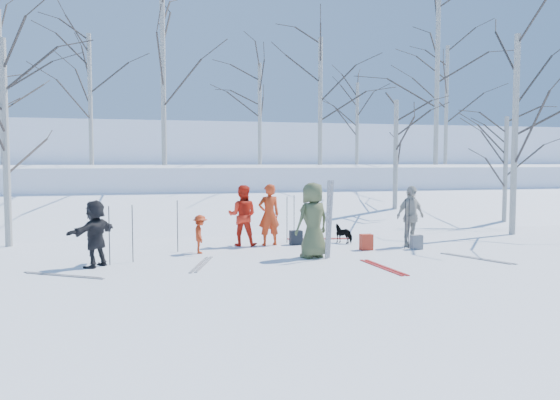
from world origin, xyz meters
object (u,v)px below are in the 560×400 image
object	(u,v)px
skier_redor_behind	(242,215)
backpack_dark	(296,238)
skier_red_seated	(200,234)
skier_cream_east	(410,216)
skier_grey_west	(95,234)
dog	(344,234)
skier_red_north	(269,215)
backpack_grey	(416,242)
backpack_red	(366,242)
skier_olive_center	(313,220)

from	to	relation	value
skier_redor_behind	backpack_dark	world-z (taller)	skier_redor_behind
skier_red_seated	skier_cream_east	world-z (taller)	skier_cream_east
skier_grey_west	dog	bearing A→B (deg)	144.50
skier_red_north	backpack_dark	distance (m)	1.01
skier_red_seated	backpack_grey	world-z (taller)	skier_red_seated
backpack_red	skier_grey_west	bearing A→B (deg)	-173.92
skier_red_seated	backpack_grey	size ratio (longest dim) A/B	2.60
skier_olive_center	skier_red_north	size ratio (longest dim) A/B	1.07
skier_olive_center	dog	distance (m)	2.73
skier_grey_west	backpack_red	size ratio (longest dim) A/B	3.55
skier_cream_east	backpack_grey	bearing A→B (deg)	-116.66
skier_red_north	skier_cream_east	bearing A→B (deg)	155.50
skier_red_seated	skier_grey_west	bearing A→B (deg)	121.05
backpack_red	skier_cream_east	bearing A→B (deg)	10.23
skier_grey_west	dog	xyz separation A→B (m)	(6.64, 2.06, -0.48)
skier_red_seated	backpack_dark	distance (m)	2.90
skier_olive_center	backpack_dark	world-z (taller)	skier_olive_center
backpack_red	backpack_grey	size ratio (longest dim) A/B	1.11
skier_red_north	backpack_grey	bearing A→B (deg)	148.78
skier_red_seated	backpack_red	world-z (taller)	skier_red_seated
skier_red_seated	skier_cream_east	distance (m)	5.75
skier_cream_east	skier_redor_behind	bearing A→B (deg)	144.70
skier_red_seated	skier_grey_west	xyz separation A→B (m)	(-2.43, -1.24, 0.25)
skier_cream_east	dog	size ratio (longest dim) A/B	2.64
skier_olive_center	skier_cream_east	bearing A→B (deg)	178.39
dog	backpack_red	world-z (taller)	dog
skier_grey_west	backpack_red	distance (m)	6.82
skier_grey_west	dog	size ratio (longest dim) A/B	2.35
skier_olive_center	backpack_grey	world-z (taller)	skier_olive_center
skier_redor_behind	backpack_grey	size ratio (longest dim) A/B	4.45
skier_red_north	skier_redor_behind	distance (m)	0.74
backpack_grey	skier_cream_east	bearing A→B (deg)	82.62
backpack_grey	backpack_dark	distance (m)	3.30
skier_redor_behind	skier_grey_west	distance (m)	4.34
skier_red_seated	skier_red_north	bearing A→B (deg)	-61.99
backpack_red	skier_red_north	bearing A→B (deg)	148.62
backpack_grey	backpack_dark	world-z (taller)	backpack_dark
skier_olive_center	dog	xyz separation A→B (m)	(1.61, 2.12, -0.65)
skier_grey_west	backpack_dark	world-z (taller)	skier_grey_west
skier_grey_west	backpack_grey	xyz separation A→B (m)	(8.10, 0.50, -0.56)
skier_red_north	skier_redor_behind	bearing A→B (deg)	-16.34
skier_red_north	backpack_grey	xyz separation A→B (m)	(3.67, -1.64, -0.67)
skier_grey_west	backpack_grey	world-z (taller)	skier_grey_west
dog	backpack_grey	world-z (taller)	dog
skier_redor_behind	skier_cream_east	world-z (taller)	skier_redor_behind
backpack_grey	backpack_dark	bearing A→B (deg)	151.67
skier_redor_behind	skier_red_north	bearing A→B (deg)	-170.35
skier_red_seated	skier_grey_west	world-z (taller)	skier_grey_west
skier_redor_behind	skier_cream_east	bearing A→B (deg)	-177.22
skier_red_seated	backpack_red	xyz separation A→B (m)	(4.33, -0.52, -0.28)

